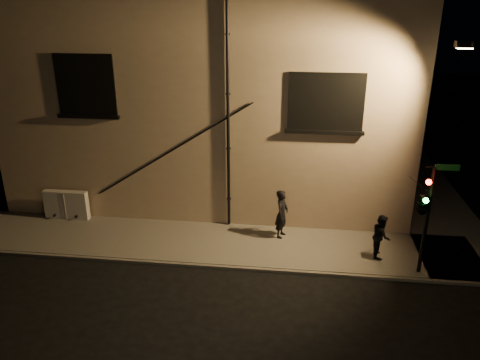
# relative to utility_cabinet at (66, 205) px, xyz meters

# --- Properties ---
(ground) EXTENTS (90.00, 90.00, 0.00)m
(ground) POSITION_rel_utility_cabinet_xyz_m (8.26, -2.70, -0.70)
(ground) COLOR black
(sidewalk) EXTENTS (21.00, 16.00, 0.12)m
(sidewalk) POSITION_rel_utility_cabinet_xyz_m (9.49, 1.69, -0.64)
(sidewalk) COLOR #625D58
(sidewalk) RESTS_ON ground
(building) EXTENTS (16.20, 12.23, 8.80)m
(building) POSITION_rel_utility_cabinet_xyz_m (5.27, 6.29, 3.71)
(building) COLOR tan
(building) RESTS_ON ground
(utility_cabinet) EXTENTS (1.76, 0.30, 1.16)m
(utility_cabinet) POSITION_rel_utility_cabinet_xyz_m (0.00, 0.00, 0.00)
(utility_cabinet) COLOR beige
(utility_cabinet) RESTS_ON sidewalk
(pedestrian_a) EXTENTS (0.61, 0.76, 1.82)m
(pedestrian_a) POSITION_rel_utility_cabinet_xyz_m (8.51, -0.48, 0.33)
(pedestrian_a) COLOR black
(pedestrian_a) RESTS_ON sidewalk
(pedestrian_b) EXTENTS (0.61, 0.77, 1.51)m
(pedestrian_b) POSITION_rel_utility_cabinet_xyz_m (11.88, -1.47, 0.18)
(pedestrian_b) COLOR black
(pedestrian_b) RESTS_ON sidewalk
(traffic_signal) EXTENTS (1.40, 2.16, 3.65)m
(traffic_signal) POSITION_rel_utility_cabinet_xyz_m (12.80, -2.44, 1.89)
(traffic_signal) COLOR black
(traffic_signal) RESTS_ON sidewalk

